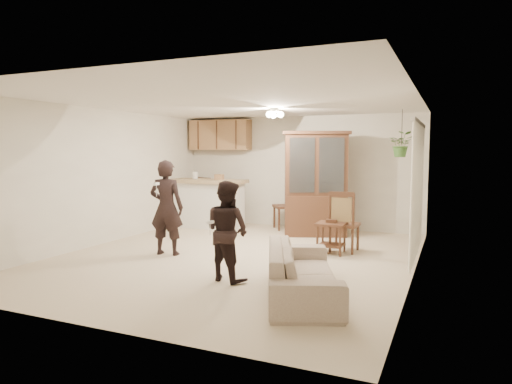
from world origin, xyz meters
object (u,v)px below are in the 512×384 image
at_px(side_table, 331,237).
at_px(chair_bar, 198,211).
at_px(chair_hutch_left, 286,215).
at_px(child, 227,230).
at_px(chair_hutch_right, 344,234).
at_px(china_hutch, 316,185).
at_px(adult, 166,201).
at_px(sofa, 302,265).

distance_m(side_table, chair_bar, 4.15).
bearing_deg(chair_hutch_left, child, -26.28).
bearing_deg(side_table, chair_hutch_right, 55.15).
distance_m(side_table, chair_hutch_right, 0.29).
bearing_deg(chair_hutch_left, china_hutch, 23.32).
relative_size(adult, chair_hutch_right, 1.72).
distance_m(child, chair_hutch_right, 2.61).
bearing_deg(chair_hutch_right, sofa, 93.81).
bearing_deg(child, side_table, -95.62).
bearing_deg(chair_bar, adult, -49.81).
xyz_separation_m(chair_bar, chair_hutch_right, (3.87, -1.62, -0.01)).
bearing_deg(sofa, china_hutch, -7.71).
bearing_deg(chair_hutch_left, side_table, 2.44).
bearing_deg(sofa, side_table, -15.91).
xyz_separation_m(sofa, chair_hutch_right, (-0.06, 2.56, -0.07)).
bearing_deg(sofa, chair_bar, 21.76).
height_order(china_hutch, side_table, china_hutch).
bearing_deg(chair_hutch_left, chair_bar, -122.17).
height_order(chair_bar, chair_hutch_left, chair_hutch_left).
bearing_deg(child, chair_hutch_right, -97.00).
relative_size(side_table, chair_hutch_left, 0.51).
distance_m(china_hutch, chair_hutch_right, 1.69).
xyz_separation_m(adult, chair_hutch_right, (2.66, 1.41, -0.60)).
bearing_deg(adult, china_hutch, -134.59).
xyz_separation_m(chair_hutch_left, chair_hutch_right, (1.69, -1.74, -0.03)).
xyz_separation_m(sofa, adult, (-2.72, 1.15, 0.53)).
distance_m(chair_bar, chair_hutch_right, 4.20).
distance_m(sofa, child, 1.17).
distance_m(china_hutch, chair_bar, 3.12).
relative_size(china_hutch, side_table, 3.65).
distance_m(china_hutch, side_table, 1.81).
distance_m(adult, chair_bar, 3.32).
xyz_separation_m(child, chair_hutch_right, (1.05, 2.36, -0.38)).
bearing_deg(china_hutch, sofa, -97.11).
distance_m(chair_bar, chair_hutch_left, 2.19).
relative_size(sofa, china_hutch, 0.89).
distance_m(sofa, chair_bar, 5.74).
bearing_deg(side_table, sofa, -84.46).
relative_size(sofa, chair_bar, 1.72).
xyz_separation_m(china_hutch, side_table, (0.70, -1.47, -0.77)).
height_order(sofa, chair_hutch_right, chair_hutch_right).
bearing_deg(chair_hutch_left, chair_hutch_right, 9.06).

